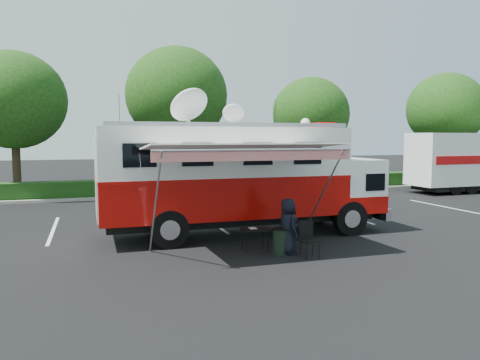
% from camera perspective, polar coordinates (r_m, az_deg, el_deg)
% --- Properties ---
extents(ground_plane, '(120.00, 120.00, 0.00)m').
position_cam_1_polar(ground_plane, '(16.64, 0.53, -6.68)').
color(ground_plane, black).
rests_on(ground_plane, ground).
extents(back_border, '(60.00, 6.14, 8.87)m').
position_cam_1_polar(back_border, '(29.08, -5.44, 8.33)').
color(back_border, '#9E998E').
rests_on(back_border, ground_plane).
extents(stall_lines, '(24.12, 5.50, 0.01)m').
position_cam_1_polar(stall_lines, '(19.33, -3.71, -4.99)').
color(stall_lines, silver).
rests_on(stall_lines, ground_plane).
extents(command_truck, '(10.05, 2.76, 4.83)m').
position_cam_1_polar(command_truck, '(16.31, 0.25, 0.42)').
color(command_truck, black).
rests_on(command_truck, ground_plane).
extents(awning, '(5.48, 2.82, 3.31)m').
position_cam_1_polar(awning, '(13.25, 0.42, 3.81)').
color(awning, white).
rests_on(awning, ground_plane).
extents(person, '(0.64, 0.88, 1.66)m').
position_cam_1_polar(person, '(14.06, 5.81, -8.95)').
color(person, black).
rests_on(person, ground_plane).
extents(folding_table, '(0.91, 0.70, 0.71)m').
position_cam_1_polar(folding_table, '(14.14, 1.83, -6.12)').
color(folding_table, black).
rests_on(folding_table, ground_plane).
extents(folding_chair, '(0.59, 0.62, 1.05)m').
position_cam_1_polar(folding_chair, '(13.65, 8.27, -6.73)').
color(folding_chair, black).
rests_on(folding_chair, ground_plane).
extents(trash_bin, '(0.51, 0.51, 0.77)m').
position_cam_1_polar(trash_bin, '(13.95, 5.03, -7.42)').
color(trash_bin, black).
rests_on(trash_bin, ground_plane).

